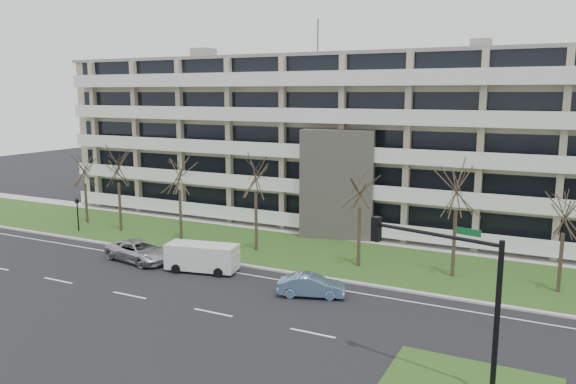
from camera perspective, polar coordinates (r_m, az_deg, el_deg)
The scene contains 18 objects.
ground at distance 31.88m, azimuth -7.61°, elevation -12.05°, with size 160.00×160.00×0.00m, color black.
grass_verge at distance 42.63m, azimuth 2.28°, elevation -6.19°, with size 90.00×10.00×0.06m, color #2B4717.
curb at distance 38.32m, azimuth -0.83°, elevation -8.02°, with size 90.00×0.35×0.12m, color #B2B2AD.
sidewalk at distance 47.52m, azimuth 5.02°, elevation -4.50°, with size 90.00×2.00×0.08m, color #B2B2AD.
lane_edge_line at distance 37.08m, azimuth -1.91°, elevation -8.74°, with size 90.00×0.12×0.01m, color white.
apartment_building at distance 52.59m, azimuth 7.89°, elevation 5.24°, with size 60.50×15.10×18.75m.
silver_pickup at distance 41.85m, azimuth -14.85°, elevation -5.81°, with size 2.48×5.38×1.50m, color #AEB0B5.
blue_sedan at distance 33.80m, azimuth 2.40°, elevation -9.48°, with size 1.39×3.98×1.31m, color #6F9CC1.
white_van at distance 38.55m, azimuth -8.63°, elevation -6.37°, with size 5.10×2.69×1.88m.
traffic_signal at distance 23.68m, azimuth 16.21°, elevation -8.99°, with size 5.71×1.73×6.78m.
pedestrian_signal at distance 51.95m, azimuth -20.60°, elevation -1.75°, with size 0.32×0.27×2.98m.
tree_0 at distance 54.56m, azimuth -20.02°, elevation 2.31°, with size 3.32×3.32×6.65m.
tree_1 at distance 50.17m, azimuth -16.92°, elevation 2.78°, with size 3.84×3.84×7.68m.
tree_2 at distance 46.29m, azimuth -11.01°, elevation 2.18°, with size 3.70×3.70×7.40m.
tree_3 at distance 41.97m, azimuth -3.32°, elevation 2.28°, with size 4.04×4.04×8.08m.
tree_4 at distance 38.40m, azimuth 7.34°, elevation 0.84°, with size 3.76×3.76×7.53m.
tree_5 at distance 37.44m, azimuth 16.81°, elevation 0.81°, with size 4.00×4.00×7.99m.
tree_6 at distance 36.94m, azimuth 26.32°, elevation -1.62°, with size 3.31×3.31×6.62m.
Camera 1 is at (16.78, -24.33, 11.96)m, focal length 35.00 mm.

